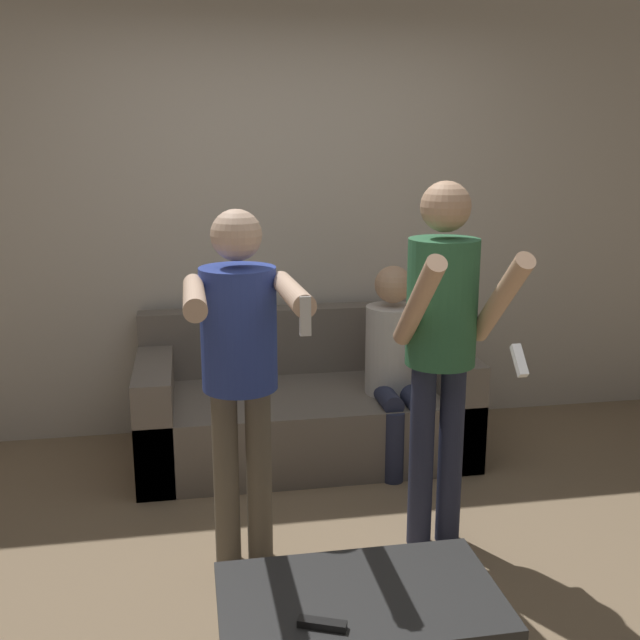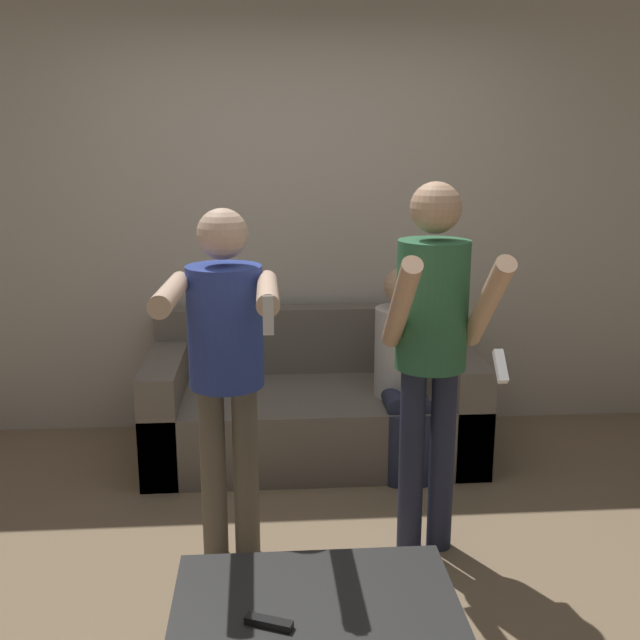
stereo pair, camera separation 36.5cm
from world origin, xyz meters
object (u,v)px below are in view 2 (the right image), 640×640
person_standing_left (226,349)px  coffee_table (315,605)px  remote_on_table (269,622)px  person_standing_right (432,333)px  person_seated (403,362)px  couch (313,407)px

person_standing_left → coffee_table: bearing=-69.7°
remote_on_table → person_standing_left: bearing=99.2°
person_standing_right → remote_on_table: (-0.70, -1.00, -0.63)m
person_standing_left → remote_on_table: size_ratio=10.06×
person_seated → coffee_table: 1.88m
person_standing_right → person_seated: (0.05, 0.90, -0.40)m
couch → person_standing_left: (-0.43, -1.14, 0.69)m
coffee_table → person_seated: bearing=71.1°
couch → person_standing_left: person_standing_left is taller
person_standing_right → remote_on_table: person_standing_right is taller
remote_on_table → person_seated: bearing=68.4°
couch → coffee_table: bearing=-93.4°
person_standing_left → person_seated: size_ratio=1.37×
coffee_table → couch: bearing=86.6°
remote_on_table → person_standing_right: bearing=54.9°
couch → person_standing_right: person_standing_right is taller
couch → remote_on_table: bearing=-97.2°
couch → person_standing_left: 1.40m
person_seated → couch: bearing=155.2°
person_seated → coffee_table: (-0.60, -1.76, -0.28)m
person_standing_right → couch: bearing=111.0°
couch → person_standing_right: 1.42m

